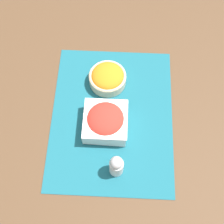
% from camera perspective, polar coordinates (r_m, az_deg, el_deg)
% --- Properties ---
extents(ground_plane, '(3.00, 3.00, 0.00)m').
position_cam_1_polar(ground_plane, '(0.97, -0.00, -0.86)').
color(ground_plane, '#513823').
extents(placemat, '(0.49, 0.37, 0.00)m').
position_cam_1_polar(placemat, '(0.97, -0.00, -0.81)').
color(placemat, '#195B6B').
rests_on(placemat, ground_plane).
extents(tomato_bowl, '(0.13, 0.13, 0.07)m').
position_cam_1_polar(tomato_bowl, '(0.92, -1.20, -1.67)').
color(tomato_bowl, white).
rests_on(tomato_bowl, placemat).
extents(carrot_bowl, '(0.12, 0.12, 0.06)m').
position_cam_1_polar(carrot_bowl, '(1.00, -0.82, 6.34)').
color(carrot_bowl, beige).
rests_on(carrot_bowl, placemat).
extents(pepper_shaker, '(0.04, 0.04, 0.09)m').
position_cam_1_polar(pepper_shaker, '(0.87, 0.82, -9.79)').
color(pepper_shaker, silver).
rests_on(pepper_shaker, placemat).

